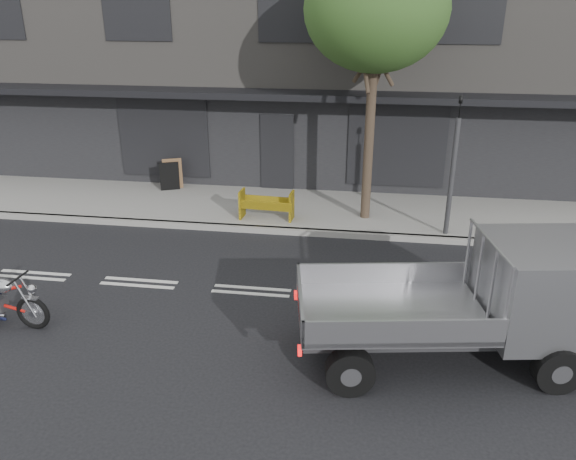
# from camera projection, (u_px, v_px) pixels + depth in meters

# --- Properties ---
(ground) EXTENTS (80.00, 80.00, 0.00)m
(ground) POSITION_uv_depth(u_px,v_px,m) (251.00, 291.00, 11.42)
(ground) COLOR black
(ground) RESTS_ON ground
(sidewalk) EXTENTS (32.00, 3.20, 0.15)m
(sidewalk) POSITION_uv_depth(u_px,v_px,m) (286.00, 209.00, 15.70)
(sidewalk) COLOR gray
(sidewalk) RESTS_ON ground
(kerb) EXTENTS (32.00, 0.20, 0.15)m
(kerb) POSITION_uv_depth(u_px,v_px,m) (276.00, 230.00, 14.23)
(kerb) COLOR gray
(kerb) RESTS_ON ground
(building_main) EXTENTS (26.00, 10.00, 8.00)m
(building_main) POSITION_uv_depth(u_px,v_px,m) (313.00, 45.00, 20.24)
(building_main) COLOR slate
(building_main) RESTS_ON ground
(street_tree) EXTENTS (3.40, 3.40, 6.74)m
(street_tree) POSITION_uv_depth(u_px,v_px,m) (376.00, 10.00, 12.96)
(street_tree) COLOR #382B21
(street_tree) RESTS_ON ground
(traffic_light_pole) EXTENTS (0.12, 0.12, 3.50)m
(traffic_light_pole) POSITION_uv_depth(u_px,v_px,m) (452.00, 175.00, 13.29)
(traffic_light_pole) COLOR #2D2D30
(traffic_light_pole) RESTS_ON ground
(flatbed_ute) EXTENTS (4.87, 2.59, 2.15)m
(flatbed_ute) POSITION_uv_depth(u_px,v_px,m) (513.00, 293.00, 8.83)
(flatbed_ute) COLOR black
(flatbed_ute) RESTS_ON ground
(construction_barrier) EXTENTS (1.45, 0.66, 0.79)m
(construction_barrier) POSITION_uv_depth(u_px,v_px,m) (265.00, 207.00, 14.47)
(construction_barrier) COLOR yellow
(construction_barrier) RESTS_ON sidewalk
(sandwich_board) EXTENTS (0.68, 0.58, 0.91)m
(sandwich_board) POSITION_uv_depth(u_px,v_px,m) (170.00, 176.00, 16.79)
(sandwich_board) COLOR black
(sandwich_board) RESTS_ON sidewalk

